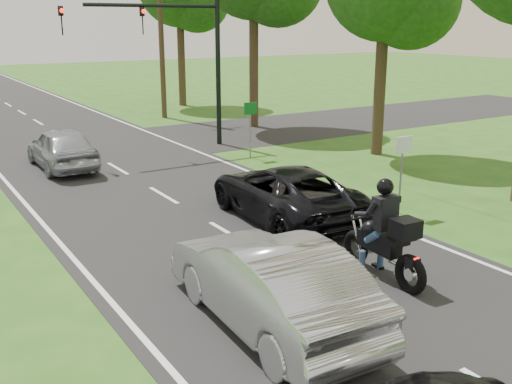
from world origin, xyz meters
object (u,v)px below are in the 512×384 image
(traffic_signal, at_px, (176,45))
(silver_suv, at_px, (62,148))
(dark_suv, at_px, (285,192))
(silver_sedan, at_px, (269,282))
(sign_white, at_px, (403,156))
(sign_green, at_px, (250,116))
(motorcycle_rider, at_px, (386,240))
(utility_pole_far, at_px, (161,20))

(traffic_signal, bearing_deg, silver_suv, -169.35)
(dark_suv, relative_size, silver_sedan, 1.06)
(silver_suv, xyz_separation_m, traffic_signal, (4.95, 0.93, 3.39))
(silver_suv, bearing_deg, silver_sedan, 89.89)
(dark_suv, distance_m, traffic_signal, 10.41)
(silver_sedan, bearing_deg, sign_white, -149.93)
(sign_white, distance_m, sign_green, 8.00)
(motorcycle_rider, relative_size, traffic_signal, 0.38)
(motorcycle_rider, xyz_separation_m, silver_sedan, (-3.05, -0.41, -0.02))
(motorcycle_rider, height_order, sign_green, sign_green)
(sign_white, bearing_deg, motorcycle_rider, -139.09)
(motorcycle_rider, xyz_separation_m, dark_suv, (0.47, 4.20, -0.10))
(silver_sedan, distance_m, sign_green, 13.11)
(dark_suv, relative_size, traffic_signal, 0.80)
(utility_pole_far, distance_m, sign_green, 11.63)
(silver_sedan, height_order, traffic_signal, traffic_signal)
(motorcycle_rider, height_order, utility_pole_far, utility_pole_far)
(sign_green, bearing_deg, silver_suv, 162.23)
(traffic_signal, height_order, sign_white, traffic_signal)
(silver_sedan, height_order, silver_suv, silver_sedan)
(dark_suv, distance_m, sign_green, 7.43)
(traffic_signal, bearing_deg, dark_suv, -98.85)
(traffic_signal, distance_m, sign_green, 4.24)
(motorcycle_rider, relative_size, utility_pole_far, 0.24)
(sign_white, relative_size, sign_green, 1.00)
(silver_sedan, bearing_deg, traffic_signal, -106.63)
(dark_suv, relative_size, sign_green, 2.41)
(silver_sedan, relative_size, traffic_signal, 0.75)
(motorcycle_rider, xyz_separation_m, utility_pole_far, (4.85, 21.92, 4.26))
(silver_sedan, xyz_separation_m, traffic_signal, (5.03, 14.32, 3.33))
(dark_suv, height_order, utility_pole_far, utility_pole_far)
(silver_sedan, relative_size, silver_suv, 1.12)
(dark_suv, bearing_deg, silver_sedan, 57.04)
(motorcycle_rider, bearing_deg, sign_green, 75.04)
(utility_pole_far, bearing_deg, silver_suv, -131.17)
(traffic_signal, relative_size, sign_green, 3.00)
(sign_green, bearing_deg, dark_suv, -114.65)
(traffic_signal, bearing_deg, sign_white, -82.95)
(motorcycle_rider, relative_size, silver_suv, 0.57)
(sign_white, xyz_separation_m, sign_green, (0.20, 8.00, 0.00))
(motorcycle_rider, distance_m, sign_white, 4.50)
(dark_suv, bearing_deg, silver_suv, -64.23)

